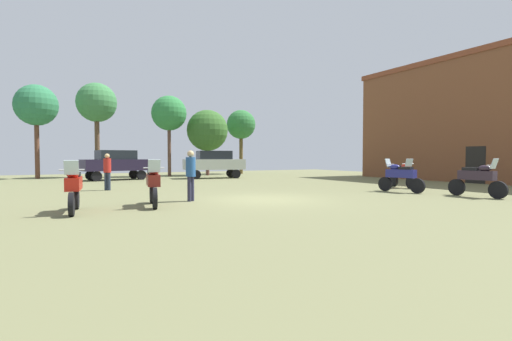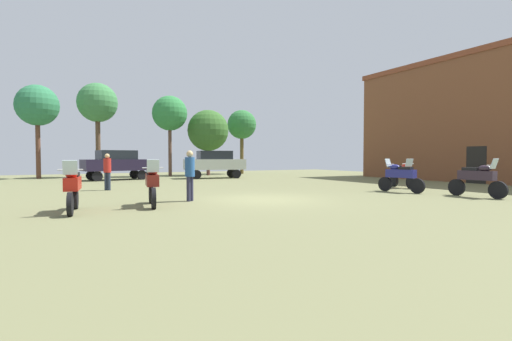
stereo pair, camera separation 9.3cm
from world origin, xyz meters
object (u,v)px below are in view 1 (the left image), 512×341
Objects in this scene: tree_6 at (169,114)px; tree_2 at (241,125)px; car_3 at (116,163)px; person_2 at (107,169)px; motorcycle_6 at (402,173)px; car_1 at (214,162)px; motorcycle_4 at (74,187)px; person_3 at (191,172)px; tree_7 at (97,103)px; motorcycle_5 at (477,178)px; tree_3 at (36,106)px; motorcycle_1 at (400,176)px; brick_building at (480,120)px; tree_4 at (207,131)px; motorcycle_3 at (153,183)px.

tree_2 is at bearing 11.61° from tree_6.
car_3 reaches higher than person_2.
motorcycle_6 is 0.45× the size of car_3.
tree_6 is at bearing 35.12° from car_1.
motorcycle_4 is 1.23× the size of person_2.
motorcycle_6 is at bearing 22.41° from person_2.
tree_6 is (4.48, 3.08, 3.84)m from car_3.
tree_7 reaches higher than person_3.
tree_3 reaches higher than motorcycle_5.
tree_2 is at bearing 1.10° from tree_7.
car_3 reaches higher than motorcycle_6.
motorcycle_1 is 2.67m from motorcycle_6.
brick_building is 2.79× the size of tree_4.
motorcycle_6 is at bearing 26.96° from motorcycle_1.
motorcycle_3 is 19.19m from tree_6.
motorcycle_5 is at bearing -62.87° from tree_7.
car_3 is 8.24m from person_2.
motorcycle_4 is at bearing 158.09° from car_3.
car_1 is 13.15m from tree_3.
motorcycle_5 is 25.62m from tree_7.
tree_2 is (11.06, 18.65, 3.45)m from person_3.
car_3 is at bearing -41.21° from tree_3.
motorcycle_5 is 22.47m from tree_6.
brick_building is 24.37m from car_3.
tree_3 reaches higher than motorcycle_3.
brick_building reaches higher than motorcycle_3.
motorcycle_6 is at bearing -46.87° from tree_3.
tree_3 is at bearing 38.83° from car_3.
tree_2 is (14.81, 19.72, 3.77)m from motorcycle_4.
motorcycle_4 is 0.38× the size of tree_4.
motorcycle_1 is 1.04× the size of motorcycle_6.
motorcycle_3 is 0.37× the size of tree_2.
person_2 is (-0.57, 6.73, 0.27)m from motorcycle_3.
motorcycle_5 is 0.38× the size of tree_2.
tree_2 reaches higher than motorcycle_4.
motorcycle_1 is at bearing -75.11° from motorcycle_5.
car_3 is (-10.72, 18.08, 0.43)m from motorcycle_5.
tree_2 is 0.91× the size of tree_6.
tree_4 is (-2.93, 21.30, 3.04)m from motorcycle_5.
motorcycle_1 is 0.36× the size of tree_2.
motorcycle_3 is at bearing -78.69° from tree_3.
person_2 is at bearing 135.98° from motorcycle_1.
person_3 reaches higher than motorcycle_1.
brick_building is at bearing 35.06° from person_2.
car_1 is 6.10m from tree_6.
car_1 is at bearing 85.18° from person_2.
motorcycle_4 is 3.91m from person_3.
motorcycle_5 is 17.43m from car_1.
car_1 is 6.72m from car_3.
brick_building is 2.40× the size of tree_6.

